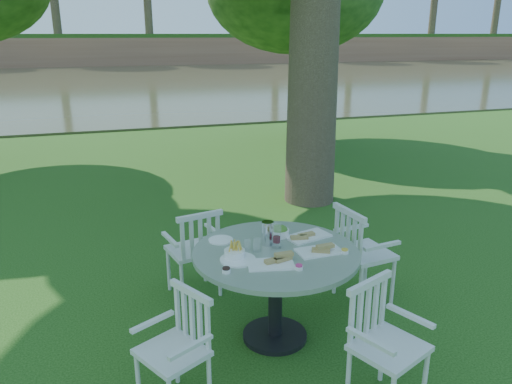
% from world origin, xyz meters
% --- Properties ---
extents(ground, '(140.00, 140.00, 0.00)m').
position_xyz_m(ground, '(0.00, 0.00, 0.00)').
color(ground, '#133B0C').
rests_on(ground, ground).
extents(table, '(1.38, 1.38, 0.82)m').
position_xyz_m(table, '(-0.31, -1.30, 0.66)').
color(table, black).
rests_on(table, ground).
extents(chair_ne, '(0.52, 0.54, 0.97)m').
position_xyz_m(chair_ne, '(0.66, -0.95, 0.57)').
color(chair_ne, silver).
rests_on(chair_ne, ground).
extents(chair_nw, '(0.55, 0.52, 0.92)m').
position_xyz_m(chair_nw, '(-0.80, -0.39, 0.54)').
color(chair_nw, silver).
rests_on(chair_nw, ground).
extents(chair_sw, '(0.56, 0.57, 0.85)m').
position_xyz_m(chair_sw, '(-1.20, -1.83, 0.50)').
color(chair_sw, silver).
rests_on(chair_sw, ground).
extents(chair_se, '(0.59, 0.58, 0.91)m').
position_xyz_m(chair_se, '(0.12, -2.23, 0.53)').
color(chair_se, silver).
rests_on(chair_se, ground).
extents(tableware, '(1.11, 0.86, 0.21)m').
position_xyz_m(tableware, '(-0.33, -1.24, 0.86)').
color(tableware, white).
rests_on(tableware, table).
extents(river, '(100.00, 28.00, 0.12)m').
position_xyz_m(river, '(0.00, 23.00, 0.00)').
color(river, '#3B3D24').
rests_on(river, ground).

